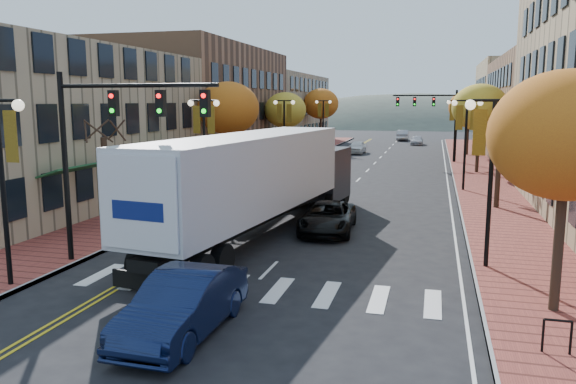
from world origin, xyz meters
The scene contains 30 objects.
ground centered at (0.00, 0.00, 0.00)m, with size 200.00×200.00×0.00m, color black.
sidewalk_left centered at (-9.00, 32.50, 0.07)m, with size 4.00×85.00×0.15m, color brown.
sidewalk_right centered at (9.00, 32.50, 0.07)m, with size 4.00×85.00×0.15m, color brown.
building_left_near centered at (-17.00, 13.00, 4.50)m, with size 12.00×22.00×9.00m, color #9E8966.
building_left_mid centered at (-17.00, 36.00, 5.50)m, with size 12.00×24.00×11.00m, color brown.
building_left_far centered at (-17.00, 61.00, 4.75)m, with size 12.00×26.00×9.50m, color #9E8966.
building_right_far centered at (18.50, 64.00, 5.50)m, with size 15.00×20.00×11.00m, color #9E8966.
tree_left_a centered at (-9.00, 8.00, 2.25)m, with size 0.28×0.28×4.20m.
tree_left_b centered at (-9.00, 24.00, 5.45)m, with size 4.48×4.48×7.21m.
tree_left_c centered at (-9.00, 40.00, 5.05)m, with size 4.16×4.16×6.69m.
tree_left_d centered at (-9.00, 58.00, 5.60)m, with size 4.61×4.61×7.42m.
tree_right_a centered at (9.00, 2.00, 5.05)m, with size 4.16×4.16×6.69m.
tree_right_b centered at (9.00, 18.00, 2.25)m, with size 0.28×0.28×4.20m.
tree_right_c centered at (9.00, 34.00, 5.45)m, with size 4.48×4.48×7.21m.
tree_right_d centered at (9.00, 50.00, 5.29)m, with size 4.35×4.35×7.00m.
lamp_left_a centered at (-7.50, 0.00, 4.29)m, with size 1.96×0.36×6.05m.
lamp_left_b centered at (-7.50, 16.00, 4.29)m, with size 1.96×0.36×6.05m.
lamp_left_c centered at (-7.50, 34.00, 4.29)m, with size 1.96×0.36×6.05m.
lamp_left_d centered at (-7.50, 52.00, 4.29)m, with size 1.96×0.36×6.05m.
lamp_right_a centered at (7.50, 6.00, 4.29)m, with size 1.96×0.36×6.05m.
lamp_right_b centered at (7.50, 24.00, 4.29)m, with size 1.96×0.36×6.05m.
lamp_right_c centered at (7.50, 42.00, 4.29)m, with size 1.96×0.36×6.05m.
traffic_mast_near centered at (-5.48, 3.00, 4.92)m, with size 6.10×0.35×7.00m.
traffic_mast_far centered at (5.48, 42.00, 4.92)m, with size 6.10×0.34×7.00m.
semi_truck centered at (-1.79, 9.08, 2.68)m, with size 5.20×18.54×4.58m.
navy_sedan centered at (-0.53, -1.91, 0.82)m, with size 1.74×4.98×1.64m, color #0D1534.
black_suv centered at (0.94, 10.31, 0.69)m, with size 2.30×4.98×1.38m, color black.
car_far_white centered at (-3.06, 49.70, 0.73)m, with size 1.71×4.26×1.45m, color white.
car_far_silver centered at (3.15, 64.65, 0.59)m, with size 1.64×4.05×1.17m, color #B5B4BC.
car_far_oncoming centered at (0.79, 72.70, 0.80)m, with size 1.70×4.86×1.60m, color #A8A7AF.
Camera 1 is at (5.56, -14.54, 5.99)m, focal length 35.00 mm.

